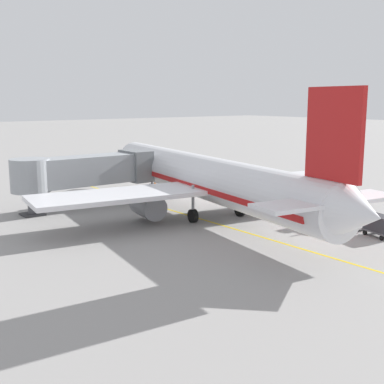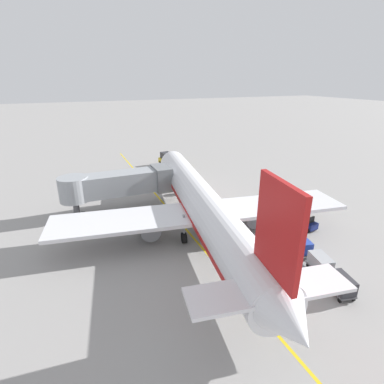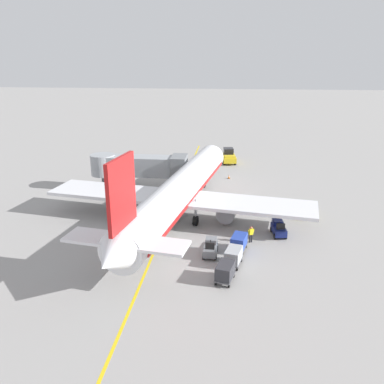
{
  "view_description": "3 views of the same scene",
  "coord_description": "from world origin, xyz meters",
  "px_view_note": "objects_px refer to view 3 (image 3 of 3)",
  "views": [
    {
      "loc": [
        -25.7,
        -31.93,
        9.88
      ],
      "look_at": [
        -0.72,
        0.25,
        2.35
      ],
      "focal_mm": 46.89,
      "sensor_mm": 36.0,
      "label": 1
    },
    {
      "loc": [
        -10.87,
        -25.0,
        15.5
      ],
      "look_at": [
        2.47,
        6.1,
        2.54
      ],
      "focal_mm": 28.06,
      "sensor_mm": 36.0,
      "label": 2
    },
    {
      "loc": [
        7.13,
        -40.57,
        17.42
      ],
      "look_at": [
        2.45,
        2.96,
        2.4
      ],
      "focal_mm": 36.62,
      "sensor_mm": 36.0,
      "label": 3
    }
  ],
  "objects_px": {
    "jet_bridge": "(139,166)",
    "baggage_cart_second_in_train": "(233,256)",
    "ground_crew_wing_walker": "(251,233)",
    "safety_cone_nose_left": "(229,177)",
    "baggage_cart_front": "(239,242)",
    "baggage_cart_third_in_train": "(225,271)",
    "baggage_tug_spare": "(211,248)",
    "pushback_tractor": "(229,156)",
    "baggage_tug_lead": "(279,229)",
    "baggage_tug_trailing": "(298,210)",
    "parked_airliner": "(180,191)"
  },
  "relations": [
    {
      "from": "jet_bridge",
      "to": "baggage_tug_lead",
      "type": "height_order",
      "value": "jet_bridge"
    },
    {
      "from": "jet_bridge",
      "to": "ground_crew_wing_walker",
      "type": "xyz_separation_m",
      "value": [
        14.8,
        -14.89,
        -2.5
      ]
    },
    {
      "from": "jet_bridge",
      "to": "pushback_tractor",
      "type": "relative_size",
      "value": 2.86
    },
    {
      "from": "baggage_cart_front",
      "to": "baggage_cart_third_in_train",
      "type": "xyz_separation_m",
      "value": [
        -1.15,
        -5.56,
        0.0
      ]
    },
    {
      "from": "parked_airliner",
      "to": "pushback_tractor",
      "type": "relative_size",
      "value": 8.04
    },
    {
      "from": "baggage_tug_trailing",
      "to": "safety_cone_nose_left",
      "type": "xyz_separation_m",
      "value": [
        -8.25,
        14.01,
        -0.42
      ]
    },
    {
      "from": "baggage_tug_spare",
      "to": "safety_cone_nose_left",
      "type": "distance_m",
      "value": 24.74
    },
    {
      "from": "pushback_tractor",
      "to": "baggage_tug_lead",
      "type": "height_order",
      "value": "pushback_tractor"
    },
    {
      "from": "parked_airliner",
      "to": "baggage_tug_trailing",
      "type": "xyz_separation_m",
      "value": [
        13.56,
        2.03,
        -2.47
      ]
    },
    {
      "from": "parked_airliner",
      "to": "baggage_cart_front",
      "type": "xyz_separation_m",
      "value": [
        6.67,
        -7.56,
        -2.24
      ]
    },
    {
      "from": "baggage_tug_lead",
      "to": "baggage_cart_front",
      "type": "distance_m",
      "value": 5.71
    },
    {
      "from": "jet_bridge",
      "to": "baggage_cart_second_in_train",
      "type": "height_order",
      "value": "jet_bridge"
    },
    {
      "from": "baggage_tug_lead",
      "to": "baggage_tug_spare",
      "type": "height_order",
      "value": "same"
    },
    {
      "from": "baggage_tug_lead",
      "to": "parked_airliner",
      "type": "bearing_deg",
      "value": 161.57
    },
    {
      "from": "safety_cone_nose_left",
      "to": "baggage_cart_front",
      "type": "bearing_deg",
      "value": -86.71
    },
    {
      "from": "parked_airliner",
      "to": "pushback_tractor",
      "type": "bearing_deg",
      "value": 78.79
    },
    {
      "from": "jet_bridge",
      "to": "safety_cone_nose_left",
      "type": "xyz_separation_m",
      "value": [
        12.24,
        6.76,
        -3.16
      ]
    },
    {
      "from": "pushback_tractor",
      "to": "baggage_tug_spare",
      "type": "xyz_separation_m",
      "value": [
        -1.05,
        -34.4,
        -0.39
      ]
    },
    {
      "from": "baggage_cart_third_in_train",
      "to": "ground_crew_wing_walker",
      "type": "xyz_separation_m",
      "value": [
        2.35,
        7.51,
        0.0
      ]
    },
    {
      "from": "safety_cone_nose_left",
      "to": "baggage_tug_lead",
      "type": "bearing_deg",
      "value": -74.45
    },
    {
      "from": "baggage_cart_third_in_train",
      "to": "baggage_cart_second_in_train",
      "type": "bearing_deg",
      "value": 76.49
    },
    {
      "from": "pushback_tractor",
      "to": "baggage_cart_third_in_train",
      "type": "height_order",
      "value": "pushback_tractor"
    },
    {
      "from": "baggage_tug_trailing",
      "to": "ground_crew_wing_walker",
      "type": "height_order",
      "value": "ground_crew_wing_walker"
    },
    {
      "from": "ground_crew_wing_walker",
      "to": "safety_cone_nose_left",
      "type": "height_order",
      "value": "ground_crew_wing_walker"
    },
    {
      "from": "ground_crew_wing_walker",
      "to": "baggage_cart_second_in_train",
      "type": "bearing_deg",
      "value": -109.57
    },
    {
      "from": "pushback_tractor",
      "to": "baggage_cart_second_in_train",
      "type": "distance_m",
      "value": 36.14
    },
    {
      "from": "baggage_tug_spare",
      "to": "ground_crew_wing_walker",
      "type": "distance_m",
      "value": 4.9
    },
    {
      "from": "baggage_tug_spare",
      "to": "baggage_cart_front",
      "type": "bearing_deg",
      "value": 22.95
    },
    {
      "from": "baggage_cart_third_in_train",
      "to": "baggage_tug_trailing",
      "type": "bearing_deg",
      "value": 62.02
    },
    {
      "from": "jet_bridge",
      "to": "baggage_tug_spare",
      "type": "xyz_separation_m",
      "value": [
        10.98,
        -17.95,
        -2.74
      ]
    },
    {
      "from": "parked_airliner",
      "to": "ground_crew_wing_walker",
      "type": "distance_m",
      "value": 9.92
    },
    {
      "from": "jet_bridge",
      "to": "baggage_cart_third_in_train",
      "type": "relative_size",
      "value": 4.45
    },
    {
      "from": "safety_cone_nose_left",
      "to": "pushback_tractor",
      "type": "bearing_deg",
      "value": 91.28
    },
    {
      "from": "parked_airliner",
      "to": "jet_bridge",
      "type": "xyz_separation_m",
      "value": [
        -6.93,
        9.28,
        0.27
      ]
    },
    {
      "from": "baggage_tug_trailing",
      "to": "safety_cone_nose_left",
      "type": "bearing_deg",
      "value": 120.48
    },
    {
      "from": "baggage_cart_front",
      "to": "baggage_cart_third_in_train",
      "type": "height_order",
      "value": "same"
    },
    {
      "from": "jet_bridge",
      "to": "baggage_tug_trailing",
      "type": "relative_size",
      "value": 5.26
    },
    {
      "from": "baggage_tug_lead",
      "to": "ground_crew_wing_walker",
      "type": "height_order",
      "value": "ground_crew_wing_walker"
    },
    {
      "from": "jet_bridge",
      "to": "baggage_tug_lead",
      "type": "relative_size",
      "value": 5.05
    },
    {
      "from": "ground_crew_wing_walker",
      "to": "safety_cone_nose_left",
      "type": "xyz_separation_m",
      "value": [
        -2.56,
        21.65,
        -0.66
      ]
    },
    {
      "from": "baggage_tug_lead",
      "to": "baggage_cart_third_in_train",
      "type": "relative_size",
      "value": 0.88
    },
    {
      "from": "baggage_tug_trailing",
      "to": "baggage_cart_third_in_train",
      "type": "xyz_separation_m",
      "value": [
        -8.04,
        -15.14,
        0.24
      ]
    },
    {
      "from": "baggage_tug_spare",
      "to": "ground_crew_wing_walker",
      "type": "xyz_separation_m",
      "value": [
        3.82,
        3.05,
        0.24
      ]
    },
    {
      "from": "baggage_tug_spare",
      "to": "baggage_cart_front",
      "type": "relative_size",
      "value": 0.85
    },
    {
      "from": "baggage_tug_spare",
      "to": "baggage_cart_front",
      "type": "distance_m",
      "value": 2.85
    },
    {
      "from": "parked_airliner",
      "to": "baggage_cart_third_in_train",
      "type": "height_order",
      "value": "parked_airliner"
    },
    {
      "from": "baggage_tug_lead",
      "to": "safety_cone_nose_left",
      "type": "bearing_deg",
      "value": 105.55
    },
    {
      "from": "baggage_cart_front",
      "to": "ground_crew_wing_walker",
      "type": "height_order",
      "value": "ground_crew_wing_walker"
    },
    {
      "from": "baggage_tug_trailing",
      "to": "baggage_tug_spare",
      "type": "distance_m",
      "value": 14.31
    },
    {
      "from": "baggage_cart_third_in_train",
      "to": "pushback_tractor",
      "type": "bearing_deg",
      "value": 90.62
    }
  ]
}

